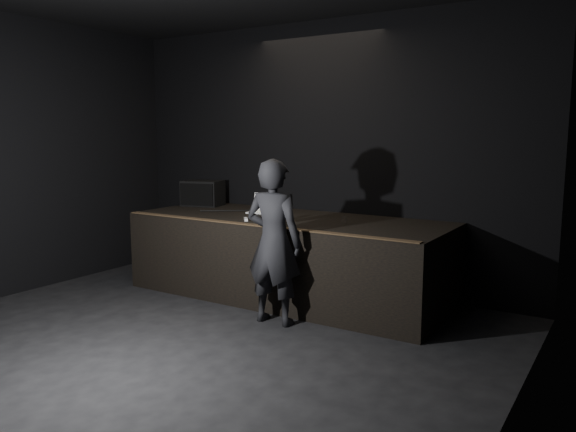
# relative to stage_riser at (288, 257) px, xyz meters

# --- Properties ---
(ground) EXTENTS (7.00, 7.00, 0.00)m
(ground) POSITION_rel_stage_riser_xyz_m (0.00, -2.73, -0.50)
(ground) COLOR black
(ground) RESTS_ON ground
(room_walls) EXTENTS (6.10, 7.10, 3.52)m
(room_walls) POSITION_rel_stage_riser_xyz_m (0.00, -2.73, 1.52)
(room_walls) COLOR black
(room_walls) RESTS_ON ground
(stage_riser) EXTENTS (4.00, 1.50, 1.00)m
(stage_riser) POSITION_rel_stage_riser_xyz_m (0.00, 0.00, 0.00)
(stage_riser) COLOR black
(stage_riser) RESTS_ON ground
(riser_lip) EXTENTS (3.92, 0.10, 0.01)m
(riser_lip) POSITION_rel_stage_riser_xyz_m (0.00, -0.71, 0.51)
(riser_lip) COLOR brown
(riser_lip) RESTS_ON stage_riser
(stage_monitor) EXTENTS (0.62, 0.52, 0.36)m
(stage_monitor) POSITION_rel_stage_riser_xyz_m (-1.67, 0.33, 0.68)
(stage_monitor) COLOR black
(stage_monitor) RESTS_ON stage_riser
(cable) EXTENTS (0.71, 0.53, 0.02)m
(cable) POSITION_rel_stage_riser_xyz_m (-0.94, 0.09, 0.51)
(cable) COLOR black
(cable) RESTS_ON stage_riser
(laptop) EXTENTS (0.42, 0.39, 0.25)m
(laptop) POSITION_rel_stage_riser_xyz_m (-0.52, 0.23, 0.56)
(laptop) COLOR silver
(laptop) RESTS_ON stage_riser
(beer_can) EXTENTS (0.08, 0.08, 0.18)m
(beer_can) POSITION_rel_stage_riser_xyz_m (0.09, -0.55, 0.59)
(beer_can) COLOR silver
(beer_can) RESTS_ON stage_riser
(plastic_cup) EXTENTS (0.07, 0.07, 0.09)m
(plastic_cup) POSITION_rel_stage_riser_xyz_m (0.82, -0.07, 0.54)
(plastic_cup) COLOR white
(plastic_cup) RESTS_ON stage_riser
(wii_remote) EXTENTS (0.14, 0.15, 0.03)m
(wii_remote) POSITION_rel_stage_riser_xyz_m (-0.31, -0.46, 0.52)
(wii_remote) COLOR white
(wii_remote) RESTS_ON stage_riser
(person) EXTENTS (0.67, 0.46, 1.78)m
(person) POSITION_rel_stage_riser_xyz_m (0.42, -0.95, 0.39)
(person) COLOR black
(person) RESTS_ON ground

